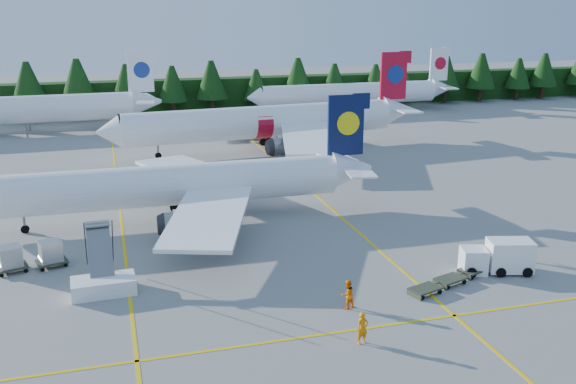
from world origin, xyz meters
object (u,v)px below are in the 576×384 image
object	(u,v)px
airliner_navy	(157,187)
airliner_red	(256,123)
service_truck	(497,257)
airstairs	(103,280)

from	to	relation	value
airliner_navy	airliner_red	xyz separation A→B (m)	(15.53, 26.82, 0.52)
airliner_red	service_truck	distance (m)	46.34
airliner_navy	service_truck	world-z (taller)	airliner_navy
airliner_red	airstairs	size ratio (longest dim) A/B	7.34
service_truck	airliner_navy	bearing A→B (deg)	156.04
airliner_navy	airstairs	world-z (taller)	airliner_navy
airliner_red	service_truck	xyz separation A→B (m)	(7.67, -45.63, -2.61)
airliner_red	airstairs	distance (m)	46.05
airliner_navy	airstairs	xyz separation A→B (m)	(-5.08, -14.25, -2.48)
airliner_red	airstairs	xyz separation A→B (m)	(-20.61, -41.07, -3.00)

